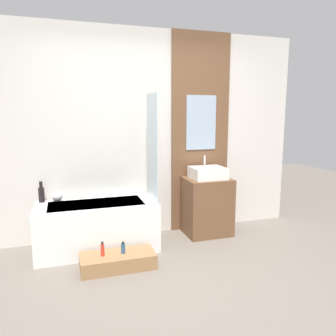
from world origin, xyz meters
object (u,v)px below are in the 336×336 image
object	(u,v)px
bathtub	(97,226)
bottle_soap_primary	(103,250)
vase_tall_dark	(41,194)
bottle_soap_secondary	(123,248)
wooden_step_bench	(118,261)
vase_round_light	(57,196)
sink	(208,173)

from	to	relation	value
bathtub	bottle_soap_primary	size ratio (longest dim) A/B	9.14
vase_tall_dark	bottle_soap_secondary	xyz separation A→B (m)	(0.80, -0.79, -0.44)
wooden_step_bench	bottle_soap_primary	distance (m)	0.21
vase_round_light	bottle_soap_primary	xyz separation A→B (m)	(0.42, -0.77, -0.39)
bottle_soap_primary	bottle_soap_secondary	world-z (taller)	bottle_soap_primary
bathtub	vase_tall_dark	xyz separation A→B (m)	(-0.60, 0.24, 0.37)
vase_round_light	bathtub	bearing A→B (deg)	-26.82
bathtub	wooden_step_bench	size ratio (longest dim) A/B	1.80
bathtub	bottle_soap_secondary	distance (m)	0.59
wooden_step_bench	vase_round_light	world-z (taller)	vase_round_light
vase_tall_dark	bottle_soap_primary	size ratio (longest dim) A/B	1.63
bathtub	wooden_step_bench	world-z (taller)	bathtub
wooden_step_bench	vase_tall_dark	bearing A→B (deg)	133.15
sink	bathtub	bearing A→B (deg)	-177.11
vase_tall_dark	wooden_step_bench	bearing A→B (deg)	-46.85
bottle_soap_primary	sink	bearing A→B (deg)	23.62
sink	bottle_soap_primary	xyz separation A→B (m)	(-1.42, -0.62, -0.60)
sink	bottle_soap_primary	bearing A→B (deg)	-156.38
sink	bottle_soap_secondary	world-z (taller)	sink
sink	vase_round_light	distance (m)	1.86
vase_tall_dark	bottle_soap_primary	xyz separation A→B (m)	(0.59, -0.79, -0.43)
vase_tall_dark	bathtub	bearing A→B (deg)	-22.17
sink	vase_tall_dark	world-z (taller)	sink
wooden_step_bench	bottle_soap_secondary	bearing A→B (deg)	0.00
bathtub	vase_tall_dark	bearing A→B (deg)	157.83
wooden_step_bench	bottle_soap_primary	bearing A→B (deg)	180.00
bottle_soap_primary	wooden_step_bench	bearing A→B (deg)	0.00
sink	vase_round_light	xyz separation A→B (m)	(-1.85, 0.14, -0.20)
bottle_soap_primary	bottle_soap_secondary	bearing A→B (deg)	0.00
wooden_step_bench	vase_round_light	xyz separation A→B (m)	(-0.57, 0.77, 0.54)
bathtub	bottle_soap_primary	bearing A→B (deg)	-90.25
bathtub	bottle_soap_primary	xyz separation A→B (m)	(-0.00, -0.55, -0.06)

